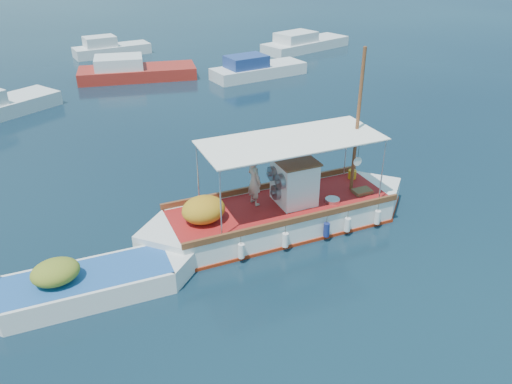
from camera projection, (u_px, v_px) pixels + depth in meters
ground at (284, 218)px, 18.21m from camera, size 160.00×160.00×0.00m
fishing_caique at (279, 214)px, 17.41m from camera, size 10.22×3.55×6.26m
dinghy at (87, 286)px, 14.27m from camera, size 6.38×2.33×1.57m
bg_boat_n at (134, 72)px, 34.72m from camera, size 8.41×4.85×1.80m
bg_boat_ne at (256, 70)px, 35.12m from camera, size 6.90×2.49×1.80m
bg_boat_e at (304, 44)px, 42.92m from camera, size 8.63×4.23×1.80m
bg_boat_far_n at (110, 49)px, 41.09m from camera, size 6.15×2.19×1.80m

